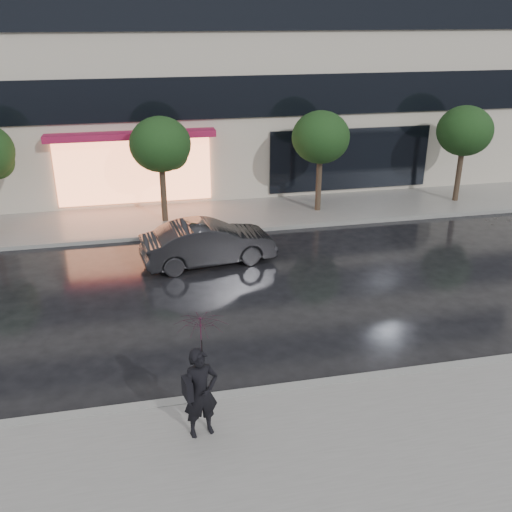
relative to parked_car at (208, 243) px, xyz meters
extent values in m
plane|color=black|center=(1.89, -6.00, -0.69)|extent=(120.00, 120.00, 0.00)
cube|color=slate|center=(1.89, -9.25, -0.63)|extent=(60.00, 4.50, 0.12)
cube|color=slate|center=(1.89, 4.25, -0.63)|extent=(60.00, 3.50, 0.12)
cube|color=gray|center=(1.89, -7.00, -0.62)|extent=(60.00, 0.25, 0.14)
cube|color=gray|center=(1.89, 2.50, -0.62)|extent=(60.00, 0.25, 0.14)
cube|color=black|center=(1.89, 5.94, 3.61)|extent=(28.00, 0.12, 1.60)
cube|color=black|center=(1.89, 5.94, 6.81)|extent=(28.00, 0.12, 1.60)
cube|color=#FF8C59|center=(-2.11, 5.92, 0.91)|extent=(6.00, 0.10, 2.60)
cube|color=maroon|center=(-2.11, 5.59, 2.36)|extent=(6.40, 0.70, 0.25)
cube|color=black|center=(6.89, 5.94, 0.91)|extent=(7.00, 0.10, 2.60)
cylinder|color=#33261C|center=(-1.11, 4.00, 0.41)|extent=(0.22, 0.22, 2.20)
ellipsoid|color=black|center=(-1.11, 4.00, 2.31)|extent=(2.20, 2.20, 1.98)
sphere|color=black|center=(-0.71, 4.20, 1.91)|extent=(1.20, 1.20, 1.20)
cylinder|color=#33261C|center=(4.89, 4.00, 0.41)|extent=(0.22, 0.22, 2.20)
ellipsoid|color=black|center=(4.89, 4.00, 2.31)|extent=(2.20, 2.20, 1.98)
sphere|color=black|center=(5.29, 4.20, 1.91)|extent=(1.20, 1.20, 1.20)
cylinder|color=#33261C|center=(10.89, 4.00, 0.41)|extent=(0.22, 0.22, 2.20)
ellipsoid|color=black|center=(10.89, 4.00, 2.31)|extent=(2.20, 2.20, 1.98)
sphere|color=black|center=(11.29, 4.20, 1.91)|extent=(1.20, 1.20, 1.20)
imported|color=black|center=(0.00, 0.00, 0.00)|extent=(4.33, 2.01, 1.37)
imported|color=black|center=(-1.20, -8.02, 0.33)|extent=(0.73, 0.56, 1.79)
imported|color=#400B24|center=(-1.14, -8.01, 1.47)|extent=(1.12, 1.13, 0.86)
cylinder|color=black|center=(-1.14, -8.01, 0.98)|extent=(0.02, 0.02, 0.89)
cube|color=black|center=(-1.44, -8.14, 0.54)|extent=(0.19, 0.35, 0.38)
camera|label=1|loc=(-1.99, -16.54, 6.68)|focal=40.00mm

